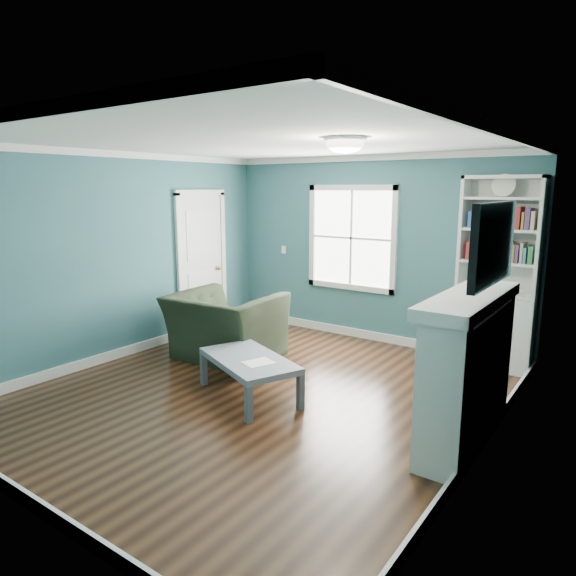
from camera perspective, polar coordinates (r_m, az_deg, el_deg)
The scene contains 13 objects.
floor at distance 5.59m, azimuth -2.98°, elevation -11.65°, with size 5.00×5.00×0.00m, color black.
room_walls at distance 5.19m, azimuth -3.16°, elevation 4.68°, with size 5.00×5.00×5.00m.
trim at distance 5.24m, azimuth -3.12°, elevation 0.93°, with size 4.50×5.00×2.60m.
window at distance 7.44m, azimuth 7.07°, elevation 5.53°, with size 1.40×0.06×1.50m.
bookshelf at distance 6.61m, azimuth 22.14°, elevation -0.51°, with size 0.90×0.35×2.31m.
fireplace at distance 4.64m, azimuth 19.44°, elevation -8.75°, with size 0.44×1.58×1.30m.
tv at distance 4.37m, azimuth 21.88°, elevation 4.60°, with size 0.06×1.10×0.65m, color black.
door at distance 7.76m, azimuth -9.53°, elevation 2.89°, with size 0.12×0.98×2.17m.
ceiling_fixture at distance 4.75m, azimuth 6.36°, elevation 15.73°, with size 0.38×0.38×0.15m.
light_switch at distance 8.10m, azimuth -0.48°, elevation 4.28°, with size 0.08×0.01×0.12m, color white.
recliner at distance 6.59m, azimuth -7.01°, elevation -3.03°, with size 1.29×0.84×1.12m, color black.
coffee_table at distance 5.41m, azimuth -4.36°, elevation -8.28°, with size 1.32×1.05×0.42m.
paper_sheet at distance 5.24m, azimuth -3.29°, elevation -8.26°, with size 0.23×0.29×0.00m, color white.
Camera 1 is at (3.22, -4.03, 2.16)m, focal length 32.00 mm.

